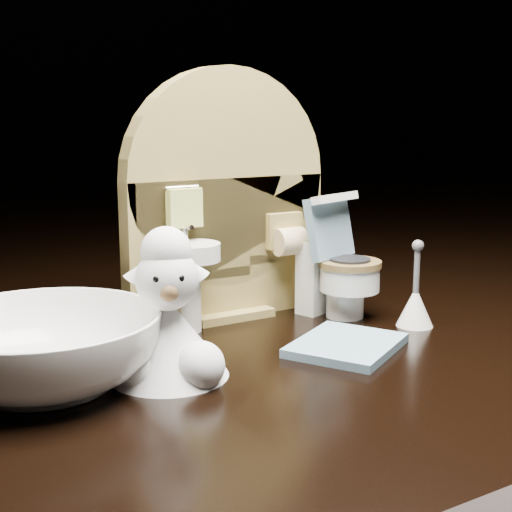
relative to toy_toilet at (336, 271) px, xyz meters
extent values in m
cube|color=black|center=(-0.06, -0.03, -0.08)|extent=(2.50, 2.50, 0.10)
cube|color=olive|center=(-0.06, 0.03, 0.02)|extent=(0.13, 0.02, 0.09)
cylinder|color=olive|center=(-0.06, 0.03, 0.06)|extent=(0.13, 0.02, 0.13)
cube|color=olive|center=(-0.06, 0.03, -0.03)|extent=(0.05, 0.04, 0.01)
cylinder|color=white|center=(-0.09, 0.02, -0.01)|extent=(0.01, 0.01, 0.04)
cylinder|color=white|center=(-0.09, 0.01, 0.02)|extent=(0.03, 0.03, 0.01)
cylinder|color=silver|center=(-0.09, 0.02, 0.03)|extent=(0.00, 0.00, 0.01)
cube|color=#C0C760|center=(-0.09, 0.02, 0.04)|extent=(0.02, 0.01, 0.02)
cube|color=olive|center=(-0.02, 0.02, 0.02)|extent=(0.02, 0.01, 0.02)
cylinder|color=#DDBE8B|center=(-0.02, 0.02, 0.02)|extent=(0.02, 0.02, 0.02)
cylinder|color=white|center=(0.00, -0.01, -0.02)|extent=(0.02, 0.02, 0.02)
cylinder|color=white|center=(0.00, -0.01, 0.00)|extent=(0.04, 0.04, 0.02)
cylinder|color=brown|center=(0.00, -0.01, 0.01)|extent=(0.04, 0.04, 0.00)
cube|color=white|center=(0.00, 0.01, 0.00)|extent=(0.03, 0.02, 0.05)
cube|color=slate|center=(0.00, 0.01, 0.03)|extent=(0.04, 0.02, 0.04)
cube|color=white|center=(0.00, 0.00, 0.05)|extent=(0.04, 0.02, 0.01)
cylinder|color=#93CF38|center=(0.00, 0.01, 0.02)|extent=(0.01, 0.01, 0.01)
cube|color=slate|center=(-0.04, -0.06, -0.03)|extent=(0.08, 0.07, 0.00)
cone|color=white|center=(0.03, -0.04, -0.02)|extent=(0.02, 0.02, 0.02)
cylinder|color=#59595B|center=(0.03, -0.04, 0.01)|extent=(0.00, 0.00, 0.03)
sphere|color=#59595B|center=(0.03, -0.04, 0.02)|extent=(0.01, 0.01, 0.01)
cone|color=white|center=(-0.13, -0.04, -0.01)|extent=(0.06, 0.06, 0.04)
sphere|color=white|center=(-0.13, -0.06, -0.02)|extent=(0.02, 0.02, 0.02)
sphere|color=white|center=(-0.15, -0.05, -0.02)|extent=(0.02, 0.02, 0.02)
sphere|color=white|center=(-0.13, -0.05, 0.02)|extent=(0.03, 0.03, 0.03)
sphere|color=#9C7344|center=(-0.14, -0.06, 0.02)|extent=(0.01, 0.01, 0.01)
sphere|color=white|center=(-0.13, -0.04, 0.03)|extent=(0.02, 0.02, 0.02)
cone|color=white|center=(-0.15, -0.04, 0.02)|extent=(0.02, 0.01, 0.01)
cone|color=white|center=(-0.12, -0.05, 0.02)|extent=(0.02, 0.01, 0.01)
sphere|color=black|center=(-0.14, -0.06, 0.02)|extent=(0.00, 0.00, 0.00)
sphere|color=black|center=(-0.13, -0.06, 0.02)|extent=(0.00, 0.00, 0.00)
imported|color=white|center=(-0.19, -0.03, -0.01)|extent=(0.12, 0.12, 0.03)
camera|label=1|loc=(-0.26, -0.34, 0.09)|focal=50.00mm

